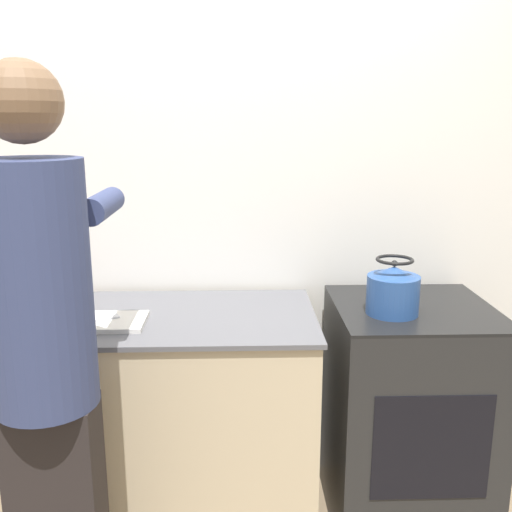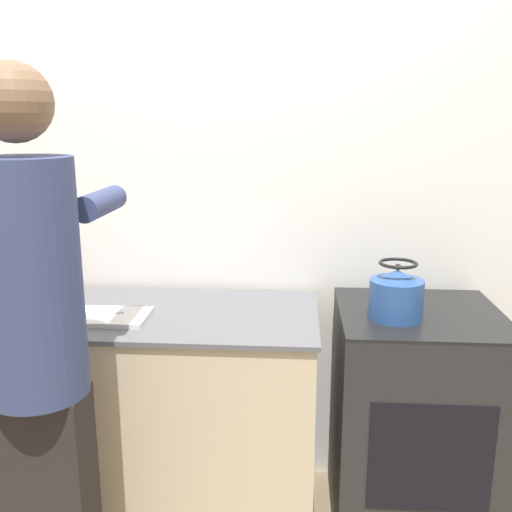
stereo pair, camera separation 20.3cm
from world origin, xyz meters
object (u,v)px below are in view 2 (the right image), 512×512
object	(u,v)px
knife	(91,315)
bowl_prep	(54,289)
person	(38,344)
canister_jar	(10,287)
kettle	(396,295)
cutting_board	(99,316)
oven	(413,424)

from	to	relation	value
knife	bowl_prep	distance (m)	0.34
person	canister_jar	world-z (taller)	person
bowl_prep	canister_jar	size ratio (longest dim) A/B	1.08
kettle	bowl_prep	world-z (taller)	kettle
person	bowl_prep	xyz separation A→B (m)	(-0.24, 0.67, -0.04)
cutting_board	bowl_prep	distance (m)	0.35
cutting_board	kettle	distance (m)	1.09
knife	canister_jar	distance (m)	0.41
oven	person	size ratio (longest dim) A/B	0.52
kettle	cutting_board	bearing A→B (deg)	-179.37
bowl_prep	canister_jar	bearing A→B (deg)	-143.78
oven	bowl_prep	xyz separation A→B (m)	(-1.46, 0.13, 0.48)
canister_jar	kettle	bearing A→B (deg)	-4.29
cutting_board	bowl_prep	xyz separation A→B (m)	(-0.27, 0.22, 0.03)
oven	knife	size ratio (longest dim) A/B	4.42
person	kettle	size ratio (longest dim) A/B	8.45
cutting_board	oven	bearing A→B (deg)	4.20
person	knife	distance (m)	0.44
oven	bowl_prep	world-z (taller)	bowl_prep
oven	person	world-z (taller)	person
knife	bowl_prep	world-z (taller)	bowl_prep
cutting_board	bowl_prep	world-z (taller)	bowl_prep
person	knife	size ratio (longest dim) A/B	8.47
bowl_prep	canister_jar	world-z (taller)	canister_jar
kettle	canister_jar	xyz separation A→B (m)	(-1.49, 0.11, -0.04)
oven	kettle	size ratio (longest dim) A/B	4.41
bowl_prep	kettle	bearing A→B (deg)	-8.80
person	cutting_board	xyz separation A→B (m)	(0.02, 0.45, -0.08)
cutting_board	bowl_prep	size ratio (longest dim) A/B	2.20
person	bowl_prep	size ratio (longest dim) A/B	10.61
oven	bowl_prep	bearing A→B (deg)	174.78
oven	person	bearing A→B (deg)	-156.20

